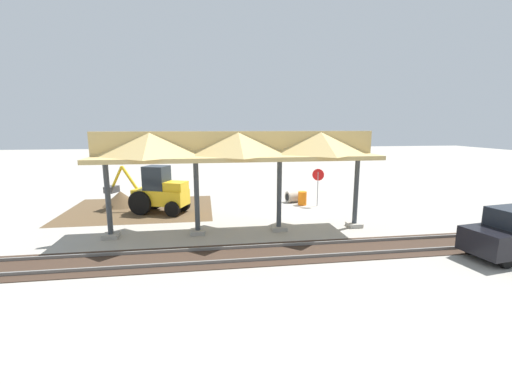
% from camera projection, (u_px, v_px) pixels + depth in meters
% --- Properties ---
extents(ground_plane, '(120.00, 120.00, 0.00)m').
position_uv_depth(ground_plane, '(284.00, 207.00, 22.07)').
color(ground_plane, '#9E998E').
extents(dirt_work_zone, '(8.83, 7.00, 0.01)m').
position_uv_depth(dirt_work_zone, '(141.00, 209.00, 21.48)').
color(dirt_work_zone, brown).
rests_on(dirt_work_zone, ground).
extents(platform_canopy, '(13.20, 3.20, 4.90)m').
position_uv_depth(platform_canopy, '(238.00, 147.00, 16.06)').
color(platform_canopy, '#9E998E').
rests_on(platform_canopy, ground).
extents(rail_tracks, '(60.00, 2.58, 0.15)m').
position_uv_depth(rail_tracks, '(328.00, 250.00, 14.35)').
color(rail_tracks, slate).
rests_on(rail_tracks, ground).
extents(stop_sign, '(0.65, 0.44, 2.44)m').
position_uv_depth(stop_sign, '(318.00, 179.00, 21.94)').
color(stop_sign, gray).
rests_on(stop_sign, ground).
extents(backhoe, '(5.25, 3.12, 2.82)m').
position_uv_depth(backhoe, '(158.00, 192.00, 20.39)').
color(backhoe, yellow).
rests_on(backhoe, ground).
extents(dirt_mound, '(4.57, 4.57, 1.94)m').
position_uv_depth(dirt_mound, '(121.00, 206.00, 22.38)').
color(dirt_mound, brown).
rests_on(dirt_mound, ground).
extents(concrete_pipe, '(1.29, 1.03, 0.78)m').
position_uv_depth(concrete_pipe, '(295.00, 196.00, 23.38)').
color(concrete_pipe, '#9E9384').
rests_on(concrete_pipe, ground).
extents(traffic_barrel, '(0.56, 0.56, 0.90)m').
position_uv_depth(traffic_barrel, '(302.00, 198.00, 22.49)').
color(traffic_barrel, orange).
rests_on(traffic_barrel, ground).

